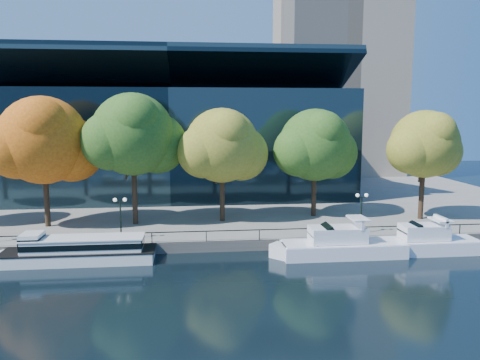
{
  "coord_description": "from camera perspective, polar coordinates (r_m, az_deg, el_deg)",
  "views": [
    {
      "loc": [
        -1.27,
        -39.2,
        12.85
      ],
      "look_at": [
        3.66,
        8.0,
        6.03
      ],
      "focal_mm": 35.0,
      "sensor_mm": 36.0,
      "label": 1
    }
  ],
  "objects": [
    {
      "name": "tree_1",
      "position": [
        52.26,
        -22.69,
        4.28
      ],
      "size": [
        11.35,
        9.31,
        13.62
      ],
      "color": "black",
      "rests_on": "promenade"
    },
    {
      "name": "lamp_2",
      "position": [
        47.59,
        14.6,
        -2.84
      ],
      "size": [
        1.26,
        0.36,
        4.03
      ],
      "color": "black",
      "rests_on": "promenade"
    },
    {
      "name": "tree_5",
      "position": [
        55.79,
        21.71,
        3.91
      ],
      "size": [
        9.38,
        7.69,
        12.19
      ],
      "color": "black",
      "rests_on": "promenade"
    },
    {
      "name": "tree_2",
      "position": [
        50.56,
        -12.75,
        5.25
      ],
      "size": [
        10.87,
        8.92,
        13.99
      ],
      "color": "black",
      "rests_on": "promenade"
    },
    {
      "name": "railing",
      "position": [
        43.85,
        -4.14,
        -6.26
      ],
      "size": [
        88.2,
        0.08,
        0.99
      ],
      "color": "black",
      "rests_on": "promenade"
    },
    {
      "name": "office_tower",
      "position": [
        100.68,
        11.75,
        19.57
      ],
      "size": [
        22.5,
        22.5,
        65.9
      ],
      "color": "tan",
      "rests_on": "ground"
    },
    {
      "name": "cruiser_near",
      "position": [
        43.4,
        11.83,
        -7.71
      ],
      "size": [
        12.26,
        3.16,
        3.55
      ],
      "color": "white",
      "rests_on": "ground"
    },
    {
      "name": "convention_building",
      "position": [
        71.17,
        -8.18,
        4.59
      ],
      "size": [
        50.0,
        24.57,
        21.43
      ],
      "color": "black",
      "rests_on": "ground"
    },
    {
      "name": "promenade",
      "position": [
        76.59,
        -4.94,
        -1.14
      ],
      "size": [
        90.0,
        67.08,
        1.0
      ],
      "color": "slate",
      "rests_on": "ground"
    },
    {
      "name": "lamp_1",
      "position": [
        45.09,
        -14.4,
        -3.43
      ],
      "size": [
        1.26,
        0.36,
        4.03
      ],
      "color": "black",
      "rests_on": "promenade"
    },
    {
      "name": "ground",
      "position": [
        41.27,
        -3.97,
        -9.99
      ],
      "size": [
        160.0,
        160.0,
        0.0
      ],
      "primitive_type": "plane",
      "color": "black",
      "rests_on": "ground"
    },
    {
      "name": "cruiser_far",
      "position": [
        46.73,
        21.47,
        -6.99
      ],
      "size": [
        10.45,
        2.9,
        3.41
      ],
      "color": "white",
      "rests_on": "ground"
    },
    {
      "name": "tour_boat",
      "position": [
        43.26,
        -19.48,
        -8.01
      ],
      "size": [
        14.21,
        3.17,
        2.7
      ],
      "color": "white",
      "rests_on": "ground"
    },
    {
      "name": "tree_3",
      "position": [
        50.85,
        -2.02,
        4.03
      ],
      "size": [
        10.13,
        8.31,
        12.41
      ],
      "color": "black",
      "rests_on": "promenade"
    },
    {
      "name": "tree_4",
      "position": [
        54.14,
        9.31,
        4.05
      ],
      "size": [
        10.29,
        8.44,
        12.35
      ],
      "color": "black",
      "rests_on": "promenade"
    }
  ]
}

